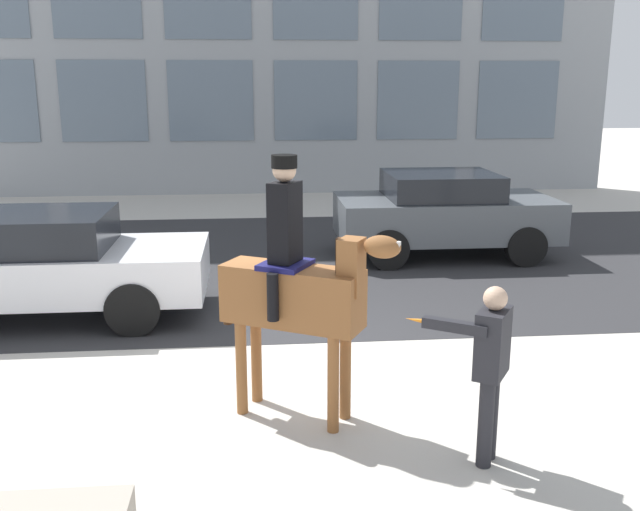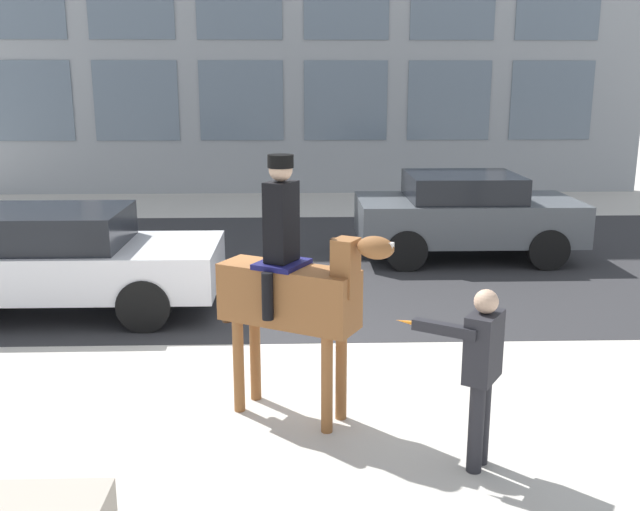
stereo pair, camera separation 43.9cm
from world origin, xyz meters
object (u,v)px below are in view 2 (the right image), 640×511
street_car_far_lane (465,214)px  pedestrian_bystander (480,365)px  street_car_near_lane (49,258)px  mounted_horse_lead (292,287)px

street_car_far_lane → pedestrian_bystander: bearing=-102.1°
street_car_near_lane → street_car_far_lane: bearing=24.7°
pedestrian_bystander → street_car_near_lane: pedestrian_bystander is taller
mounted_horse_lead → street_car_far_lane: (3.15, 6.37, -0.49)m
pedestrian_bystander → street_car_near_lane: (-5.01, 4.36, -0.14)m
mounted_horse_lead → street_car_far_lane: size_ratio=0.64×
mounted_horse_lead → street_car_near_lane: size_ratio=0.55×
street_car_near_lane → street_car_far_lane: street_car_far_lane is taller
pedestrian_bystander → street_car_near_lane: 6.64m
pedestrian_bystander → street_car_far_lane: bearing=-69.4°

